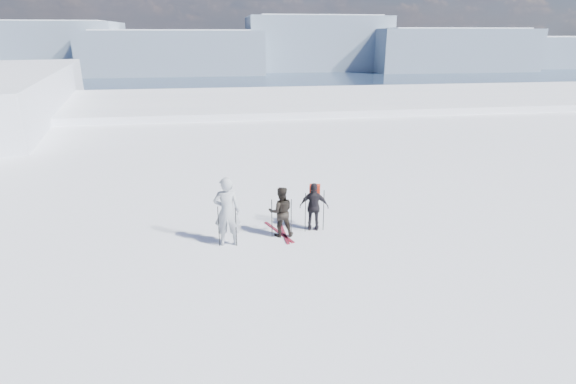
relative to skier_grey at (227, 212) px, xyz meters
name	(u,v)px	position (x,y,z in m)	size (l,w,h in m)	color
lake_basin	(267,175)	(4.03, 27.04, -7.50)	(820.00, 820.00, 71.62)	white
far_mountain_range	(249,47)	(33.63, 451.83, -8.20)	(770.00, 110.00, 53.00)	slate
skier_grey	(227,212)	(0.00, 0.00, 0.00)	(0.73, 0.48, 2.01)	#989EA6
skier_dark	(281,212)	(1.56, 0.37, -0.25)	(0.74, 0.57, 1.51)	black
skier_pack	(314,207)	(2.60, 0.63, -0.26)	(0.88, 0.36, 1.49)	black
backpack	(315,174)	(2.67, 0.87, 0.71)	(0.32, 0.18, 0.44)	red
ski_poles	(276,218)	(1.41, 0.25, -0.40)	(3.16, 0.69, 1.29)	black
skis_loose	(281,232)	(1.59, 0.58, -0.99)	(0.71, 1.70, 0.03)	black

